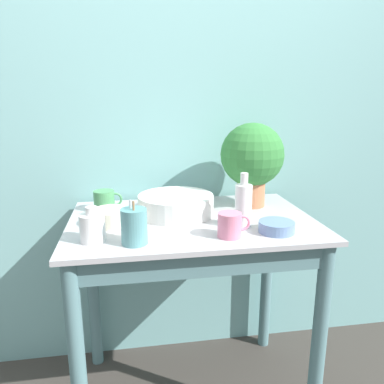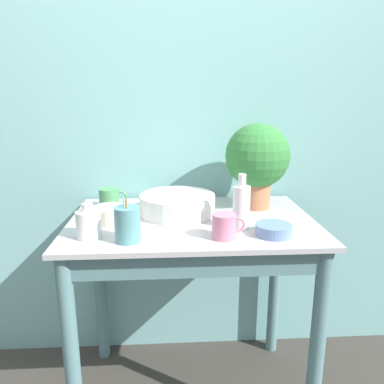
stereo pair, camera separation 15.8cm
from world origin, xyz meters
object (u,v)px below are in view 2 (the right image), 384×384
potted_plant (257,159)px  bowl_wash_large (177,204)px  mug_pink (224,226)px  bowl_small_cream (112,214)px  bottle_short (89,224)px  utensil_cup (127,224)px  bottle_tall (241,206)px  bowl_small_blue (274,230)px  mug_green (110,198)px

potted_plant → bowl_wash_large: (-0.37, -0.08, -0.19)m
mug_pink → bowl_small_cream: bearing=154.7°
bottle_short → bowl_wash_large: bearing=38.5°
bottle_short → utensil_cup: (0.15, -0.05, 0.01)m
mug_pink → bottle_short: bearing=175.9°
bowl_wash_large → utensil_cup: (-0.19, -0.31, 0.02)m
bottle_tall → bowl_small_cream: (-0.53, 0.11, -0.06)m
bowl_wash_large → utensil_cup: 0.37m
bottle_short → bowl_small_blue: bottle_short is taller
bowl_small_blue → mug_pink: bearing=-174.5°
bowl_wash_large → bowl_small_blue: bowl_wash_large is taller
bottle_tall → bowl_small_blue: (0.11, -0.09, -0.07)m
bowl_small_cream → utensil_cup: 0.24m
bowl_wash_large → utensil_cup: bearing=-120.8°
mug_green → utensil_cup: 0.45m
bowl_wash_large → mug_pink: 0.35m
mug_pink → mug_green: 0.64m
potted_plant → bowl_small_cream: size_ratio=2.52×
bottle_short → bowl_small_cream: size_ratio=0.83×
mug_green → bowl_small_blue: bearing=-30.6°
utensil_cup → bowl_small_blue: bearing=3.0°
mug_pink → bowl_small_blue: bearing=5.5°
bowl_small_blue → utensil_cup: size_ratio=0.86×
mug_green → bowl_small_cream: 0.21m
bowl_wash_large → mug_pink: bearing=-61.1°
bottle_tall → utensil_cup: bearing=-165.4°
bowl_wash_large → bottle_short: 0.43m
potted_plant → mug_green: 0.71m
bowl_wash_large → bottle_tall: 0.32m
bottle_short → bowl_small_cream: (0.06, 0.18, -0.02)m
mug_pink → bowl_small_cream: 0.49m
bowl_small_cream → bottle_short: bearing=-108.4°
bottle_short → mug_pink: bearing=-4.1°
bottle_tall → mug_green: bearing=150.9°
mug_pink → bowl_small_blue: size_ratio=0.90×
bottle_short → mug_green: bearing=87.0°
potted_plant → bottle_short: (-0.71, -0.35, -0.18)m
mug_pink → bowl_small_cream: size_ratio=0.80×
potted_plant → bowl_small_blue: size_ratio=2.85×
bowl_small_cream → utensil_cup: size_ratio=0.97×
bowl_wash_large → bottle_tall: bearing=-38.9°
utensil_cup → mug_green: bearing=106.8°
mug_pink → mug_green: (-0.48, 0.42, 0.00)m
bottle_tall → bottle_short: size_ratio=1.68×
bottle_short → mug_pink: 0.51m
bowl_small_blue → bottle_short: bearing=178.6°
potted_plant → bowl_small_cream: (-0.65, -0.18, -0.20)m
bowl_wash_large → bowl_small_blue: bearing=-38.5°
bowl_wash_large → bowl_small_cream: bowl_wash_large is taller
potted_plant → bowl_small_blue: potted_plant is taller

